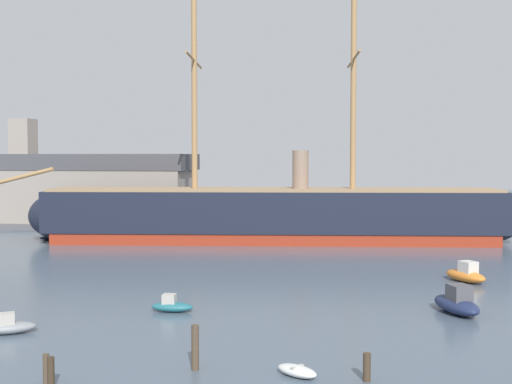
{
  "coord_description": "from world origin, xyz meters",
  "views": [
    {
      "loc": [
        11.66,
        -22.46,
        10.5
      ],
      "look_at": [
        0.84,
        41.79,
        7.05
      ],
      "focal_mm": 46.0,
      "sensor_mm": 36.0,
      "label": 1
    }
  ],
  "objects_px": {
    "motorboat_distant_centre": "(293,231)",
    "mooring_piling_left_pair": "(51,373)",
    "tall_ship": "(273,214)",
    "mooring_piling_midwater": "(367,367)",
    "motorboat_near_centre": "(172,306)",
    "dinghy_far_left": "(48,238)",
    "motorboat_alongside_stern": "(466,274)",
    "motorboat_foreground_left": "(10,326)",
    "mooring_piling_right_pair": "(195,348)",
    "dinghy_foreground_right": "(297,371)",
    "motorboat_mid_right": "(457,303)",
    "dockside_warehouse_left": "(29,190)",
    "mooring_piling_nearest": "(46,368)"
  },
  "relations": [
    {
      "from": "mooring_piling_left_pair",
      "to": "mooring_piling_nearest",
      "type": "bearing_deg",
      "value": 130.68
    },
    {
      "from": "dinghy_foreground_right",
      "to": "mooring_piling_left_pair",
      "type": "bearing_deg",
      "value": -161.96
    },
    {
      "from": "tall_ship",
      "to": "motorboat_distant_centre",
      "type": "height_order",
      "value": "tall_ship"
    },
    {
      "from": "motorboat_mid_right",
      "to": "motorboat_foreground_left",
      "type": "bearing_deg",
      "value": -160.21
    },
    {
      "from": "motorboat_near_centre",
      "to": "mooring_piling_nearest",
      "type": "height_order",
      "value": "mooring_piling_nearest"
    },
    {
      "from": "motorboat_distant_centre",
      "to": "mooring_piling_nearest",
      "type": "distance_m",
      "value": 58.98
    },
    {
      "from": "dockside_warehouse_left",
      "to": "tall_ship",
      "type": "bearing_deg",
      "value": -18.34
    },
    {
      "from": "dinghy_foreground_right",
      "to": "dockside_warehouse_left",
      "type": "xyz_separation_m",
      "value": [
        -47.92,
        62.45,
        5.23
      ]
    },
    {
      "from": "mooring_piling_left_pair",
      "to": "dockside_warehouse_left",
      "type": "xyz_separation_m",
      "value": [
        -37.08,
        65.98,
        4.76
      ]
    },
    {
      "from": "mooring_piling_midwater",
      "to": "dockside_warehouse_left",
      "type": "xyz_separation_m",
      "value": [
        -51.22,
        62.56,
        4.83
      ]
    },
    {
      "from": "dinghy_foreground_right",
      "to": "motorboat_near_centre",
      "type": "relative_size",
      "value": 0.83
    },
    {
      "from": "motorboat_foreground_left",
      "to": "motorboat_mid_right",
      "type": "xyz_separation_m",
      "value": [
        26.98,
        9.71,
        0.26
      ]
    },
    {
      "from": "dinghy_foreground_right",
      "to": "mooring_piling_right_pair",
      "type": "relative_size",
      "value": 1.08
    },
    {
      "from": "motorboat_near_centre",
      "to": "dinghy_far_left",
      "type": "height_order",
      "value": "motorboat_near_centre"
    },
    {
      "from": "mooring_piling_nearest",
      "to": "motorboat_distant_centre",
      "type": "bearing_deg",
      "value": 85.15
    },
    {
      "from": "tall_ship",
      "to": "motorboat_alongside_stern",
      "type": "relative_size",
      "value": 14.93
    },
    {
      "from": "motorboat_distant_centre",
      "to": "mooring_piling_left_pair",
      "type": "distance_m",
      "value": 59.62
    },
    {
      "from": "motorboat_near_centre",
      "to": "motorboat_foreground_left",
      "type": "bearing_deg",
      "value": -138.66
    },
    {
      "from": "mooring_piling_nearest",
      "to": "mooring_piling_left_pair",
      "type": "height_order",
      "value": "mooring_piling_left_pair"
    },
    {
      "from": "tall_ship",
      "to": "dinghy_far_left",
      "type": "bearing_deg",
      "value": -175.11
    },
    {
      "from": "mooring_piling_left_pair",
      "to": "motorboat_foreground_left",
      "type": "bearing_deg",
      "value": 129.55
    },
    {
      "from": "motorboat_near_centre",
      "to": "mooring_piling_left_pair",
      "type": "relative_size",
      "value": 2.0
    },
    {
      "from": "motorboat_near_centre",
      "to": "dockside_warehouse_left",
      "type": "distance_m",
      "value": 63.69
    },
    {
      "from": "dinghy_foreground_right",
      "to": "motorboat_alongside_stern",
      "type": "relative_size",
      "value": 0.54
    },
    {
      "from": "motorboat_distant_centre",
      "to": "dockside_warehouse_left",
      "type": "relative_size",
      "value": 0.09
    },
    {
      "from": "mooring_piling_nearest",
      "to": "dinghy_foreground_right",
      "type": "bearing_deg",
      "value": 13.95
    },
    {
      "from": "mooring_piling_left_pair",
      "to": "motorboat_alongside_stern",
      "type": "bearing_deg",
      "value": 53.0
    },
    {
      "from": "motorboat_mid_right",
      "to": "mooring_piling_nearest",
      "type": "height_order",
      "value": "motorboat_mid_right"
    },
    {
      "from": "tall_ship",
      "to": "mooring_piling_left_pair",
      "type": "height_order",
      "value": "tall_ship"
    },
    {
      "from": "tall_ship",
      "to": "motorboat_distant_centre",
      "type": "distance_m",
      "value": 7.41
    },
    {
      "from": "motorboat_near_centre",
      "to": "mooring_piling_nearest",
      "type": "distance_m",
      "value": 14.64
    },
    {
      "from": "mooring_piling_nearest",
      "to": "mooring_piling_right_pair",
      "type": "xyz_separation_m",
      "value": [
        6.38,
        2.95,
        0.44
      ]
    },
    {
      "from": "mooring_piling_left_pair",
      "to": "mooring_piling_right_pair",
      "type": "bearing_deg",
      "value": 32.18
    },
    {
      "from": "tall_ship",
      "to": "mooring_piling_midwater",
      "type": "xyz_separation_m",
      "value": [
        11.42,
        -49.36,
        -2.8
      ]
    },
    {
      "from": "motorboat_alongside_stern",
      "to": "mooring_piling_midwater",
      "type": "height_order",
      "value": "motorboat_alongside_stern"
    },
    {
      "from": "motorboat_near_centre",
      "to": "mooring_piling_right_pair",
      "type": "distance_m",
      "value": 12.54
    },
    {
      "from": "tall_ship",
      "to": "dockside_warehouse_left",
      "type": "bearing_deg",
      "value": 161.66
    },
    {
      "from": "dinghy_foreground_right",
      "to": "motorboat_near_centre",
      "type": "xyz_separation_m",
      "value": [
        -9.78,
        11.7,
        0.16
      ]
    },
    {
      "from": "tall_ship",
      "to": "mooring_piling_right_pair",
      "type": "distance_m",
      "value": 49.3
    },
    {
      "from": "tall_ship",
      "to": "motorboat_near_centre",
      "type": "xyz_separation_m",
      "value": [
        -1.66,
        -37.56,
        -3.04
      ]
    },
    {
      "from": "dinghy_foreground_right",
      "to": "dinghy_far_left",
      "type": "xyz_separation_m",
      "value": [
        -36.83,
        46.8,
        -0.01
      ]
    },
    {
      "from": "motorboat_near_centre",
      "to": "dinghy_far_left",
      "type": "distance_m",
      "value": 44.31
    },
    {
      "from": "motorboat_foreground_left",
      "to": "motorboat_distant_centre",
      "type": "height_order",
      "value": "motorboat_distant_centre"
    },
    {
      "from": "dinghy_far_left",
      "to": "mooring_piling_right_pair",
      "type": "xyz_separation_m",
      "value": [
        31.77,
        -46.69,
        0.86
      ]
    },
    {
      "from": "mooring_piling_left_pair",
      "to": "mooring_piling_right_pair",
      "type": "height_order",
      "value": "mooring_piling_right_pair"
    },
    {
      "from": "motorboat_foreground_left",
      "to": "dinghy_far_left",
      "type": "xyz_separation_m",
      "value": [
        -19.15,
        42.05,
        -0.18
      ]
    },
    {
      "from": "motorboat_mid_right",
      "to": "motorboat_distant_centre",
      "type": "bearing_deg",
      "value": 110.79
    },
    {
      "from": "dockside_warehouse_left",
      "to": "dinghy_foreground_right",
      "type": "bearing_deg",
      "value": -52.5
    },
    {
      "from": "motorboat_alongside_stern",
      "to": "mooring_piling_left_pair",
      "type": "height_order",
      "value": "motorboat_alongside_stern"
    },
    {
      "from": "motorboat_near_centre",
      "to": "mooring_piling_midwater",
      "type": "relative_size",
      "value": 2.2
    }
  ]
}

